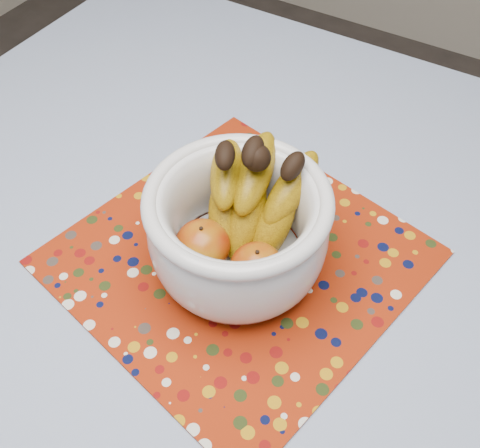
# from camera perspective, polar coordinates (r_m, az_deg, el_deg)

# --- Properties ---
(table) EXTENTS (1.20, 1.20, 0.75)m
(table) POSITION_cam_1_polar(r_m,az_deg,el_deg) (0.84, -2.36, -9.63)
(table) COLOR brown
(table) RESTS_ON ground
(tablecloth) EXTENTS (1.32, 1.32, 0.01)m
(tablecloth) POSITION_cam_1_polar(r_m,az_deg,el_deg) (0.77, -2.55, -6.55)
(tablecloth) COLOR slate
(tablecloth) RESTS_ON table
(placemat) EXTENTS (0.52, 0.52, 0.00)m
(placemat) POSITION_cam_1_polar(r_m,az_deg,el_deg) (0.79, -0.18, -3.38)
(placemat) COLOR maroon
(placemat) RESTS_ON tablecloth
(fruit_bowl) EXTENTS (0.24, 0.25, 0.19)m
(fruit_bowl) POSITION_cam_1_polar(r_m,az_deg,el_deg) (0.72, 0.13, 0.60)
(fruit_bowl) COLOR silver
(fruit_bowl) RESTS_ON placemat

